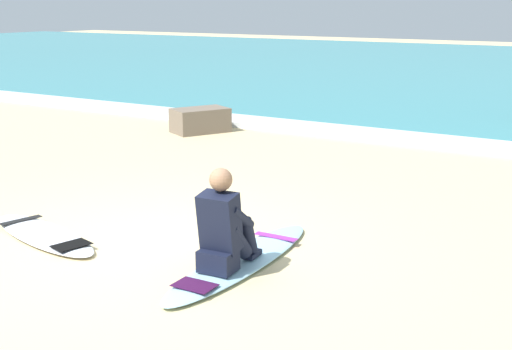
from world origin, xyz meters
name	(u,v)px	position (x,y,z in m)	size (l,w,h in m)	color
ground_plane	(146,244)	(0.00, 0.00, 0.00)	(80.00, 80.00, 0.00)	beige
breaking_foam	(383,136)	(0.00, 6.63, 0.06)	(80.00, 0.90, 0.11)	white
surfboard_main	(242,261)	(1.15, 0.04, 0.04)	(0.58, 2.46, 0.08)	#9ED1E5
surfer_seated	(224,229)	(1.15, -0.25, 0.44)	(0.41, 0.73, 0.95)	black
surfboard_spare_near	(43,234)	(-1.07, -0.42, 0.04)	(1.94, 0.97, 0.08)	silver
shoreline_rock	(200,120)	(-3.25, 5.42, 0.23)	(1.04, 0.63, 0.46)	#756656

